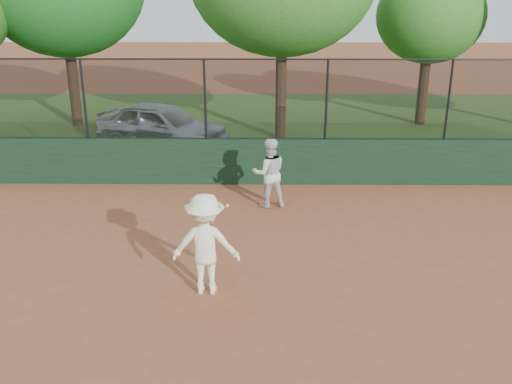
{
  "coord_description": "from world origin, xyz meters",
  "views": [
    {
      "loc": [
        0.91,
        -7.94,
        5.05
      ],
      "look_at": [
        0.8,
        2.2,
        1.2
      ],
      "focal_mm": 40.0,
      "sensor_mm": 36.0,
      "label": 1
    }
  ],
  "objects_px": {
    "tree_3": "(430,17)",
    "player_main": "(206,244)",
    "parked_car": "(162,126)",
    "player_second": "(269,173)"
  },
  "relations": [
    {
      "from": "tree_3",
      "to": "player_main",
      "type": "bearing_deg",
      "value": -119.35
    },
    {
      "from": "parked_car",
      "to": "player_second",
      "type": "bearing_deg",
      "value": -122.96
    },
    {
      "from": "player_second",
      "to": "player_main",
      "type": "distance_m",
      "value": 4.04
    },
    {
      "from": "player_main",
      "to": "player_second",
      "type": "bearing_deg",
      "value": 74.25
    },
    {
      "from": "player_second",
      "to": "tree_3",
      "type": "xyz_separation_m",
      "value": [
        5.59,
        8.0,
        2.94
      ]
    },
    {
      "from": "player_second",
      "to": "tree_3",
      "type": "distance_m",
      "value": 10.2
    },
    {
      "from": "player_second",
      "to": "player_main",
      "type": "height_order",
      "value": "player_main"
    },
    {
      "from": "parked_car",
      "to": "tree_3",
      "type": "distance_m",
      "value": 9.91
    },
    {
      "from": "parked_car",
      "to": "tree_3",
      "type": "relative_size",
      "value": 0.78
    },
    {
      "from": "parked_car",
      "to": "tree_3",
      "type": "bearing_deg",
      "value": -47.48
    }
  ]
}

